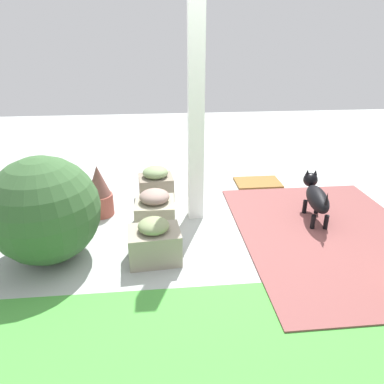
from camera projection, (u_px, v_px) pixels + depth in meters
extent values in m
plane|color=#A6ADA9|center=(215.00, 225.00, 3.79)|extent=(12.00, 12.00, 0.00)
cube|color=brown|center=(330.00, 235.00, 3.57)|extent=(1.80, 2.40, 0.02)
cube|color=white|center=(196.00, 110.00, 3.50)|extent=(0.16, 0.16, 2.38)
cube|color=gray|center=(156.00, 187.00, 4.36)|extent=(0.44, 0.38, 0.29)
ellipsoid|color=#7A9160|center=(155.00, 172.00, 4.28)|extent=(0.31, 0.31, 0.14)
cube|color=#9C977D|center=(155.00, 213.00, 3.75)|extent=(0.42, 0.42, 0.27)
ellipsoid|color=gray|center=(154.00, 197.00, 3.67)|extent=(0.32, 0.32, 0.14)
cube|color=gray|center=(155.00, 245.00, 3.14)|extent=(0.48, 0.37, 0.30)
ellipsoid|color=#7D8B5D|center=(154.00, 226.00, 3.06)|extent=(0.28, 0.28, 0.12)
sphere|color=#34592F|center=(45.00, 210.00, 3.05)|extent=(0.96, 0.96, 0.96)
cylinder|color=#A14C41|center=(101.00, 205.00, 3.96)|extent=(0.29, 0.29, 0.25)
cone|color=brown|center=(98.00, 180.00, 3.84)|extent=(0.26, 0.26, 0.34)
ellipsoid|color=black|center=(317.00, 199.00, 3.74)|extent=(0.28, 0.60, 0.21)
sphere|color=black|center=(310.00, 180.00, 4.01)|extent=(0.16, 0.16, 0.16)
cone|color=black|center=(308.00, 172.00, 3.98)|extent=(0.05, 0.05, 0.07)
cone|color=black|center=(316.00, 172.00, 3.97)|extent=(0.05, 0.05, 0.07)
cylinder|color=black|center=(305.00, 207.00, 3.98)|extent=(0.05, 0.05, 0.17)
cylinder|color=black|center=(317.00, 208.00, 3.98)|extent=(0.05, 0.05, 0.17)
cylinder|color=black|center=(313.00, 222.00, 3.66)|extent=(0.05, 0.05, 0.17)
cylinder|color=black|center=(326.00, 223.00, 3.65)|extent=(0.05, 0.05, 0.17)
cone|color=black|center=(327.00, 199.00, 3.44)|extent=(0.04, 0.04, 0.13)
cube|color=olive|center=(258.00, 183.00, 4.84)|extent=(0.61, 0.41, 0.03)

